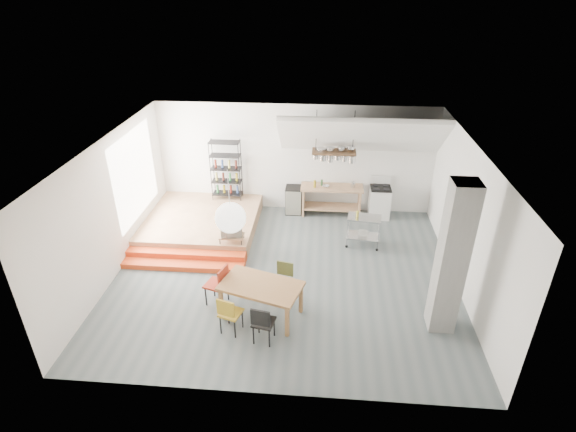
# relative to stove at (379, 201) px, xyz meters

# --- Properties ---
(floor) EXTENTS (8.00, 8.00, 0.00)m
(floor) POSITION_rel_stove_xyz_m (-2.50, -3.16, -0.48)
(floor) COLOR #525D5F
(floor) RESTS_ON ground
(wall_back) EXTENTS (8.00, 0.04, 3.20)m
(wall_back) POSITION_rel_stove_xyz_m (-2.50, 0.34, 1.12)
(wall_back) COLOR silver
(wall_back) RESTS_ON ground
(wall_left) EXTENTS (0.04, 7.00, 3.20)m
(wall_left) POSITION_rel_stove_xyz_m (-6.50, -3.16, 1.12)
(wall_left) COLOR silver
(wall_left) RESTS_ON ground
(wall_right) EXTENTS (0.04, 7.00, 3.20)m
(wall_right) POSITION_rel_stove_xyz_m (1.50, -3.16, 1.12)
(wall_right) COLOR silver
(wall_right) RESTS_ON ground
(ceiling) EXTENTS (8.00, 7.00, 0.02)m
(ceiling) POSITION_rel_stove_xyz_m (-2.50, -3.16, 2.72)
(ceiling) COLOR white
(ceiling) RESTS_ON wall_back
(slope_ceiling) EXTENTS (4.40, 1.44, 1.32)m
(slope_ceiling) POSITION_rel_stove_xyz_m (-0.70, -0.26, 2.07)
(slope_ceiling) COLOR white
(slope_ceiling) RESTS_ON wall_back
(window_pane) EXTENTS (0.02, 2.50, 2.20)m
(window_pane) POSITION_rel_stove_xyz_m (-6.48, -1.66, 1.32)
(window_pane) COLOR white
(window_pane) RESTS_ON wall_left
(platform) EXTENTS (3.00, 3.00, 0.40)m
(platform) POSITION_rel_stove_xyz_m (-5.00, -1.16, -0.28)
(platform) COLOR #966D4B
(platform) RESTS_ON ground
(step_lower) EXTENTS (3.00, 0.35, 0.13)m
(step_lower) POSITION_rel_stove_xyz_m (-5.00, -3.11, -0.41)
(step_lower) COLOR #DD451A
(step_lower) RESTS_ON ground
(step_upper) EXTENTS (3.00, 0.35, 0.27)m
(step_upper) POSITION_rel_stove_xyz_m (-5.00, -2.76, -0.35)
(step_upper) COLOR #DD451A
(step_upper) RESTS_ON ground
(concrete_column) EXTENTS (0.50, 0.50, 3.20)m
(concrete_column) POSITION_rel_stove_xyz_m (0.80, -4.66, 1.12)
(concrete_column) COLOR gray
(concrete_column) RESTS_ON ground
(kitchen_counter) EXTENTS (1.80, 0.60, 0.91)m
(kitchen_counter) POSITION_rel_stove_xyz_m (-1.40, -0.01, 0.15)
(kitchen_counter) COLOR #966D4B
(kitchen_counter) RESTS_ON ground
(stove) EXTENTS (0.60, 0.60, 1.18)m
(stove) POSITION_rel_stove_xyz_m (0.00, 0.00, 0.00)
(stove) COLOR white
(stove) RESTS_ON ground
(pot_rack) EXTENTS (1.20, 0.50, 1.43)m
(pot_rack) POSITION_rel_stove_xyz_m (-1.37, -0.23, 1.50)
(pot_rack) COLOR #3D2518
(pot_rack) RESTS_ON ceiling
(wire_shelving) EXTENTS (0.88, 0.38, 1.80)m
(wire_shelving) POSITION_rel_stove_xyz_m (-4.50, 0.04, 0.85)
(wire_shelving) COLOR black
(wire_shelving) RESTS_ON platform
(microwave_shelf) EXTENTS (0.60, 0.40, 0.16)m
(microwave_shelf) POSITION_rel_stove_xyz_m (-3.90, -2.41, 0.07)
(microwave_shelf) COLOR #966D4B
(microwave_shelf) RESTS_ON platform
(paper_lantern) EXTENTS (0.60, 0.60, 0.60)m
(paper_lantern) POSITION_rel_stove_xyz_m (-3.42, -4.47, 1.72)
(paper_lantern) COLOR white
(paper_lantern) RESTS_ON ceiling
(dining_table) EXTENTS (1.82, 1.35, 0.77)m
(dining_table) POSITION_rel_stove_xyz_m (-2.85, -4.64, 0.21)
(dining_table) COLOR olive
(dining_table) RESTS_ON ground
(chair_mustard) EXTENTS (0.50, 0.50, 0.87)m
(chair_mustard) POSITION_rel_stove_xyz_m (-3.40, -5.24, 0.04)
(chair_mustard) COLOR #A7831C
(chair_mustard) RESTS_ON ground
(chair_black) EXTENTS (0.47, 0.47, 0.87)m
(chair_black) POSITION_rel_stove_xyz_m (-2.72, -5.45, 0.04)
(chair_black) COLOR black
(chair_black) RESTS_ON ground
(chair_olive) EXTENTS (0.47, 0.47, 0.85)m
(chair_olive) POSITION_rel_stove_xyz_m (-2.44, -4.00, 0.03)
(chair_olive) COLOR brown
(chair_olive) RESTS_ON ground
(chair_red) EXTENTS (0.54, 0.54, 0.95)m
(chair_red) POSITION_rel_stove_xyz_m (-3.79, -4.35, 0.08)
(chair_red) COLOR #A52B17
(chair_red) RESTS_ON ground
(rolling_cart) EXTENTS (0.91, 0.59, 0.85)m
(rolling_cart) POSITION_rel_stove_xyz_m (-0.57, -1.69, 0.07)
(rolling_cart) COLOR silver
(rolling_cart) RESTS_ON ground
(mini_fridge) EXTENTS (0.48, 0.48, 0.82)m
(mini_fridge) POSITION_rel_stove_xyz_m (-2.51, 0.04, -0.07)
(mini_fridge) COLOR black
(mini_fridge) RESTS_ON ground
(microwave) EXTENTS (0.58, 0.45, 0.29)m
(microwave) POSITION_rel_stove_xyz_m (-3.90, -2.41, 0.23)
(microwave) COLOR beige
(microwave) RESTS_ON microwave_shelf
(bowl) EXTENTS (0.26, 0.26, 0.05)m
(bowl) POSITION_rel_stove_xyz_m (-1.58, -0.06, 0.45)
(bowl) COLOR silver
(bowl) RESTS_ON kitchen_counter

